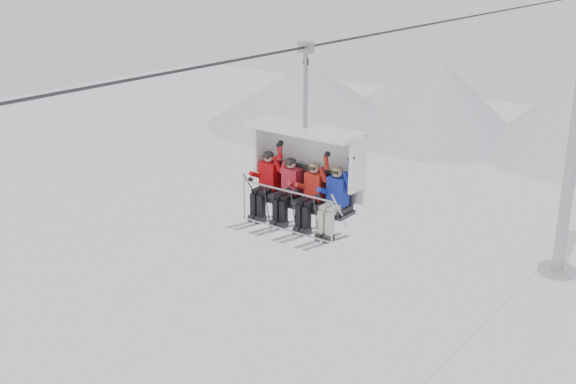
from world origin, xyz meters
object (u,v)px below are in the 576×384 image
Objects in this scene: skier_far_left at (267,181)px; skier_center_right at (312,193)px; skier_center_left at (289,188)px; skier_far_right at (335,198)px; lift_tower_right at (572,161)px; chairlift_carrier at (308,165)px.

skier_center_right is at bearing -0.17° from skier_far_left.
skier_far_left is 1.00× the size of skier_center_left.
skier_far_right is at bearing -0.03° from skier_far_left.
lift_tower_right reaches higher than chairlift_carrier.
skier_center_left is at bearing -134.35° from chairlift_carrier.
lift_tower_right is at bearing 89.18° from skier_center_left.
chairlift_carrier reaches higher than skier_far_right.
chairlift_carrier is 2.36× the size of skier_far_left.
lift_tower_right is 7.99× the size of skier_far_right.
chairlift_carrier is 1.11m from skier_far_left.
lift_tower_right is at bearing 90.85° from skier_center_right.
chairlift_carrier is 1.09m from skier_far_right.
skier_far_left is 1.00× the size of skier_center_right.
skier_center_left is 1.22m from skier_far_right.
skier_center_left is (0.64, -0.01, -0.02)m from skier_far_left.
chairlift_carrier is (0.00, -21.25, 4.94)m from lift_tower_right.
chairlift_carrier reaches higher than skier_center_left.
skier_far_left is at bearing -92.50° from lift_tower_right.
lift_tower_right reaches higher than skier_center_right.
chairlift_carrier is 0.68m from skier_center_left.
skier_far_left is at bearing 179.50° from skier_center_left.
skier_far_right is at bearing 0.21° from skier_center_left.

